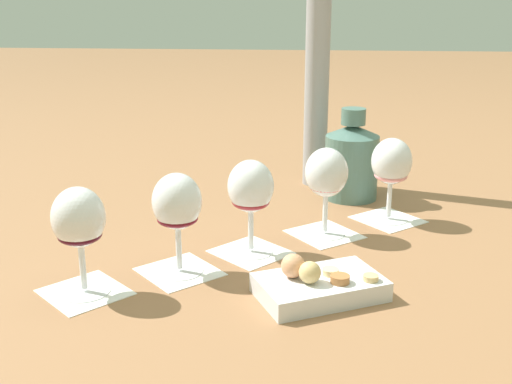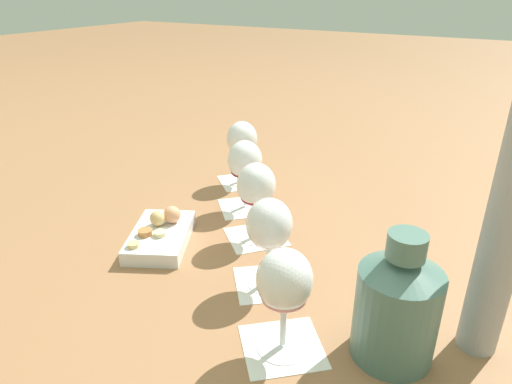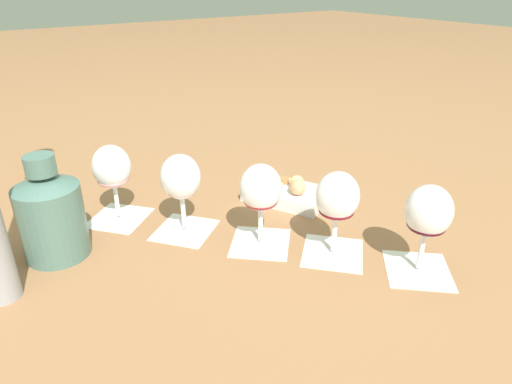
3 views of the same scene
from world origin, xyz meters
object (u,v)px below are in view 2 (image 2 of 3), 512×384
Objects in this scene: wine_glass_1 at (269,229)px; ceramic_vase at (397,305)px; wine_glass_0 at (284,285)px; wine_glass_4 at (242,142)px; snack_dish at (161,234)px; wine_glass_3 at (245,164)px; wine_glass_2 at (256,189)px.

ceramic_vase reaches higher than wine_glass_1.
wine_glass_1 is at bearing 36.08° from wine_glass_0.
wine_glass_1 is at bearing -142.65° from wine_glass_4.
wine_glass_4 reaches higher than snack_dish.
wine_glass_4 is at bearing 37.02° from wine_glass_0.
wine_glass_0 is 0.38m from snack_dish.
snack_dish is at bearing 87.21° from wine_glass_1.
wine_glass_3 is at bearing -145.99° from wine_glass_4.
snack_dish is (0.07, 0.48, -0.06)m from ceramic_vase.
wine_glass_2 is at bearing 37.70° from wine_glass_1.
ceramic_vase is (0.07, -0.14, -0.02)m from wine_glass_0.
wine_glass_2 and wine_glass_4 have the same top height.
wine_glass_4 is at bearing 37.35° from wine_glass_1.
wine_glass_3 is (0.23, 0.19, 0.00)m from wine_glass_1.
snack_dish is (-0.34, -0.02, -0.09)m from wine_glass_4.
wine_glass_3 is (0.10, 0.09, 0.00)m from wine_glass_2.
wine_glass_4 is 0.64m from ceramic_vase.
ceramic_vase is at bearing -129.61° from wine_glass_4.
ceramic_vase is at bearing -98.26° from snack_dish.
wine_glass_0 is at bearing -142.98° from wine_glass_4.
wine_glass_3 reaches higher than snack_dish.
wine_glass_4 is 0.83× the size of ceramic_vase.
ceramic_vase is 0.49m from snack_dish.
wine_glass_1 is 0.77× the size of snack_dish.
wine_glass_4 is 0.35m from snack_dish.
wine_glass_0 is 1.00× the size of wine_glass_1.
ceramic_vase reaches higher than wine_glass_3.
wine_glass_3 is (0.35, 0.28, -0.00)m from wine_glass_0.
wine_glass_1 is 0.23m from ceramic_vase.
wine_glass_0 and wine_glass_2 have the same top height.
wine_glass_1 is 1.00× the size of wine_glass_2.
wine_glass_0 is 0.60m from wine_glass_4.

